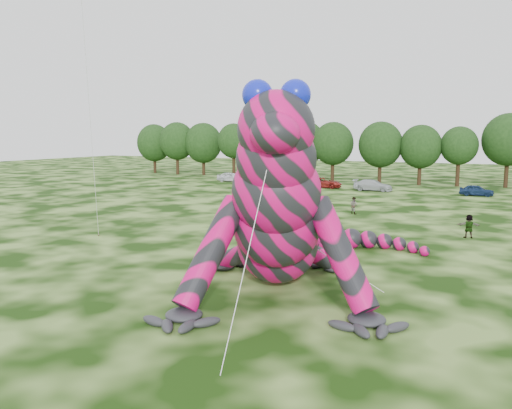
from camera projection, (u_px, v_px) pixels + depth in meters
The scene contains 22 objects.
ground at pixel (332, 306), 21.97m from camera, with size 240.00×240.00×0.00m, color #16330A.
inflatable_gecko at pixel (278, 186), 25.48m from camera, with size 16.43×19.51×9.75m, color #CC0861, non-canonical shape.
tree_0 at pixel (154, 149), 97.65m from camera, with size 6.91×6.22×9.51m, color black, non-canonical shape.
tree_1 at pixel (177, 148), 93.90m from camera, with size 6.74×6.07×9.81m, color black, non-canonical shape.
tree_2 at pixel (203, 149), 92.24m from camera, with size 7.04×6.34×9.64m, color black, non-canonical shape.
tree_3 at pixel (234, 150), 87.59m from camera, with size 5.81×5.23×9.44m, color black, non-canonical shape.
tree_4 at pixel (269, 152), 86.46m from camera, with size 6.22×5.60×9.06m, color black, non-canonical shape.
tree_5 at pixel (304, 150), 83.35m from camera, with size 7.16×6.44×9.80m, color black, non-canonical shape.
tree_6 at pixel (333, 152), 79.40m from camera, with size 6.52×5.86×9.49m, color black, non-canonical shape.
tree_7 at pixel (380, 153), 76.28m from camera, with size 6.68×6.01×9.48m, color black, non-canonical shape.
tree_8 at pixel (420, 155), 73.95m from camera, with size 6.14×5.53×8.94m, color black, non-canonical shape.
tree_9 at pixel (459, 157), 72.01m from camera, with size 5.27×4.74×8.68m, color black, non-canonical shape.
tree_10 at pixel (508, 151), 70.25m from camera, with size 7.09×6.38×10.50m, color black, non-canonical shape.
car_0 at pixel (231, 177), 79.82m from camera, with size 1.79×4.45×1.52m, color silver.
car_1 at pixel (288, 181), 74.13m from camera, with size 1.39×3.98×1.31m, color black.
car_2 at pixel (324, 183), 70.64m from camera, with size 2.37×5.15×1.43m, color maroon.
car_3 at pixel (373, 185), 66.78m from camera, with size 2.10×5.17×1.50m, color #B4B8BD.
car_4 at pixel (477, 190), 61.36m from camera, with size 1.61×4.00×1.36m, color navy.
spectator_0 at pixel (329, 212), 43.60m from camera, with size 0.59×0.39×1.62m, color gray.
spectator_1 at pixel (354, 205), 47.25m from camera, with size 0.79×0.62×1.63m, color gray.
spectator_5 at pixel (469, 226), 36.32m from camera, with size 1.61×0.51×1.74m, color gray.
spectator_4 at pixel (251, 191), 58.20m from camera, with size 0.92×0.60×1.88m, color gray.
Camera 1 is at (6.20, -20.47, 7.49)m, focal length 35.00 mm.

